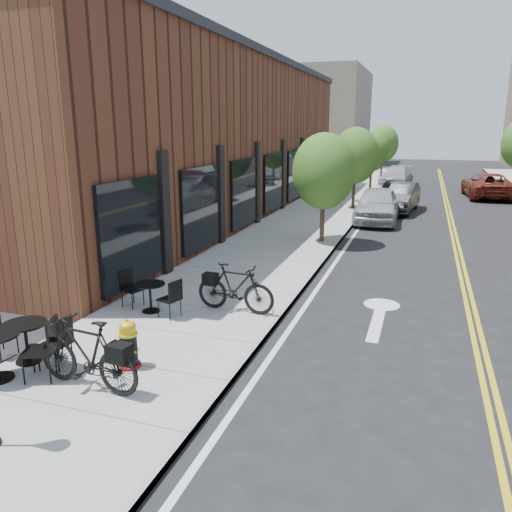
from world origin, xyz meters
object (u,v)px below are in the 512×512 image
(parked_car_a, at_px, (377,205))
(parked_car_far, at_px, (488,185))
(bistro_set_c, at_px, (150,293))
(parked_car_b, at_px, (399,197))
(bistro_set_b, at_px, (26,337))
(parked_car_c, at_px, (396,176))
(fire_hydrant, at_px, (129,345))
(bicycle_right, at_px, (235,288))
(bicycle_left, at_px, (87,354))

(parked_car_a, distance_m, parked_car_far, 11.31)
(bistro_set_c, distance_m, parked_car_b, 17.01)
(bistro_set_c, height_order, parked_car_a, parked_car_a)
(bistro_set_b, bearing_deg, parked_car_b, 79.65)
(parked_car_c, bearing_deg, parked_car_a, -82.42)
(fire_hydrant, relative_size, bicycle_right, 0.48)
(bistro_set_b, height_order, parked_car_a, parked_car_a)
(bicycle_right, height_order, bistro_set_b, bicycle_right)
(bistro_set_c, bearing_deg, parked_car_c, 98.74)
(bistro_set_c, distance_m, parked_car_far, 24.89)
(fire_hydrant, distance_m, bicycle_right, 3.16)
(fire_hydrant, height_order, parked_car_b, parked_car_b)
(parked_car_c, bearing_deg, bicycle_left, -87.70)
(bicycle_left, bearing_deg, parked_car_far, 168.33)
(bistro_set_c, bearing_deg, fire_hydrant, -51.56)
(bistro_set_c, bearing_deg, parked_car_b, 91.00)
(bistro_set_b, xyz_separation_m, parked_car_b, (5.20, 19.28, 0.12))
(fire_hydrant, relative_size, bistro_set_b, 0.49)
(bicycle_right, height_order, parked_car_far, parked_car_far)
(bistro_set_b, bearing_deg, bicycle_right, 58.16)
(bicycle_right, distance_m, bistro_set_b, 4.30)
(parked_car_b, distance_m, parked_car_far, 8.21)
(bicycle_right, relative_size, bistro_set_b, 1.04)
(bistro_set_b, distance_m, bistro_set_c, 2.95)
(bicycle_right, bearing_deg, bicycle_left, 169.05)
(fire_hydrant, relative_size, bicycle_left, 0.45)
(bicycle_left, relative_size, bicycle_right, 1.06)
(bistro_set_b, relative_size, parked_car_c, 0.39)
(parked_car_b, height_order, parked_car_c, parked_car_b)
(bicycle_right, height_order, bistro_set_c, bicycle_right)
(bicycle_left, relative_size, bistro_set_b, 1.11)
(bistro_set_c, bearing_deg, parked_car_far, 84.56)
(parked_car_a, height_order, parked_car_far, parked_car_a)
(parked_car_b, relative_size, parked_car_far, 0.82)
(parked_car_c, relative_size, parked_car_far, 0.86)
(bicycle_right, distance_m, parked_car_a, 12.79)
(bicycle_right, relative_size, parked_car_c, 0.40)
(bistro_set_b, bearing_deg, parked_car_c, 86.68)
(bistro_set_c, bearing_deg, parked_car_a, 90.62)
(bicycle_left, distance_m, bistro_set_b, 1.64)
(parked_car_far, bearing_deg, parked_car_c, -46.63)
(bicycle_left, distance_m, parked_car_far, 27.71)
(parked_car_far, bearing_deg, fire_hydrant, 68.32)
(fire_hydrant, height_order, parked_car_far, parked_car_far)
(bistro_set_b, height_order, parked_car_far, parked_car_far)
(bicycle_left, height_order, parked_car_far, parked_car_far)
(bicycle_left, distance_m, parked_car_b, 20.03)
(bistro_set_c, xyz_separation_m, parked_car_c, (3.62, 28.21, 0.11))
(bicycle_left, xyz_separation_m, parked_car_far, (8.32, 26.43, 0.03))
(bicycle_right, height_order, parked_car_b, parked_car_b)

